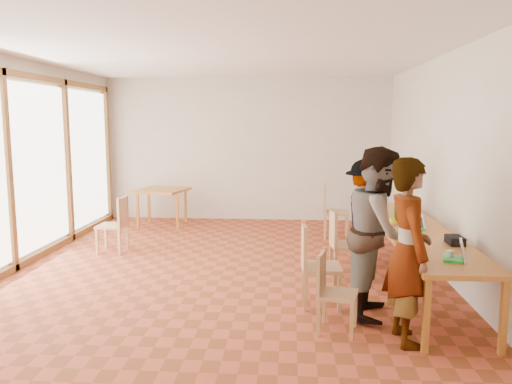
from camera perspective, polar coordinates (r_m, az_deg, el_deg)
ground at (r=6.94m, az=-3.91°, el=-9.48°), size 8.00×8.00×0.00m
wall_back at (r=10.61m, az=-1.03°, el=4.88°), size 6.00×0.10×3.00m
wall_front at (r=2.78m, az=-15.58°, el=-4.50°), size 6.00×0.10×3.00m
wall_right at (r=6.90m, az=21.51°, el=2.60°), size 0.10×8.00×3.00m
window_wall at (r=7.64m, az=-26.63°, el=2.78°), size 0.10×8.00×3.00m
ceiling at (r=6.68m, az=-4.17°, el=16.05°), size 6.00×8.00×0.04m
communal_table at (r=6.67m, az=17.60°, el=-4.31°), size 0.80×4.00×0.75m
side_table at (r=10.18m, az=-10.68°, el=-0.09°), size 0.90×0.90×0.75m
chair_near at (r=5.10m, az=8.38°, el=-10.26°), size 0.45×0.45×0.43m
chair_mid at (r=5.73m, az=6.49°, el=-7.32°), size 0.46×0.46×0.50m
chair_far at (r=6.82m, az=9.58°, el=-5.05°), size 0.46×0.46×0.48m
chair_empty at (r=9.10m, az=8.49°, el=-1.50°), size 0.48×0.48×0.51m
chair_spare at (r=8.28m, az=-15.56°, el=-2.92°), size 0.43×0.43×0.48m
person_near at (r=4.92m, az=16.99°, el=-6.49°), size 0.49×0.69×1.77m
person_mid at (r=5.51m, az=13.91°, el=-4.47°), size 0.90×1.04×1.83m
person_far at (r=7.47m, az=12.27°, el=-2.26°), size 0.67×1.05×1.55m
laptop_near at (r=5.25m, az=22.06°, el=-6.67°), size 0.27×0.29×0.21m
laptop_mid at (r=6.58m, az=17.97°, el=-3.60°), size 0.24×0.27×0.20m
laptop_far at (r=6.89m, az=17.27°, el=-3.08°), size 0.21×0.23×0.18m
yellow_mug at (r=6.75m, az=15.35°, el=-3.27°), size 0.15×0.15×0.09m
green_bottle at (r=6.98m, az=15.77°, el=-2.13°), size 0.07×0.07×0.28m
clear_glass at (r=5.28m, az=21.25°, el=-6.70°), size 0.07×0.07×0.09m
condiment_cup at (r=8.45m, az=13.66°, el=-1.08°), size 0.08×0.08×0.06m
pink_phone at (r=6.76m, az=15.47°, el=-3.60°), size 0.05×0.10×0.01m
black_pouch at (r=5.92m, az=21.79°, el=-5.15°), size 0.16×0.26×0.09m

